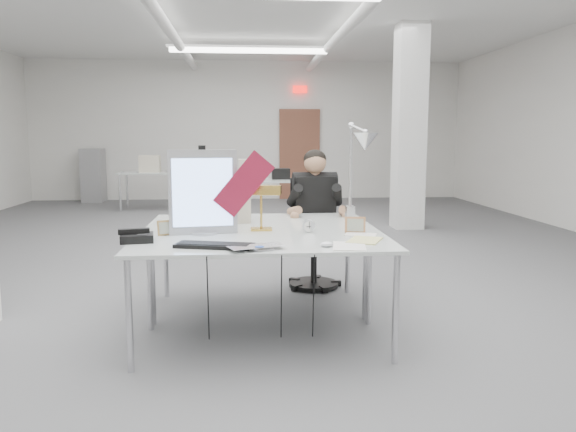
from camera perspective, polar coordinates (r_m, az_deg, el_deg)
name	(u,v)px	position (r m, az deg, el deg)	size (l,w,h in m)	color
room_shell	(257,116)	(6.44, -3.16, 10.12)	(10.04, 14.04, 3.24)	#555558
desk_main	(262,242)	(3.87, -2.61, -2.66)	(1.80, 0.90, 0.03)	silver
desk_second	(259,222)	(4.75, -2.98, -0.65)	(1.80, 0.90, 0.03)	silver
bg_desk_a	(263,180)	(9.33, -2.54, 3.63)	(1.60, 0.80, 0.03)	silver
bg_desk_b	(160,173)	(11.64, -12.85, 4.32)	(1.60, 0.80, 0.03)	silver
filing_cabinet	(93,175)	(13.41, -19.16, 3.93)	(0.45, 0.55, 1.20)	gray
office_chair	(314,228)	(5.42, 2.66, -1.19)	(0.58, 0.58, 1.18)	black
seated_person	(315,196)	(5.33, 2.75, 2.00)	(0.44, 0.55, 0.83)	black
monitor	(203,192)	(4.12, -8.64, 2.41)	(0.50, 0.05, 0.61)	#A2A2A6
pennant	(244,184)	(4.07, -4.50, 3.27)	(0.47, 0.01, 0.20)	maroon
keyboard	(214,245)	(3.64, -7.49, -2.99)	(0.50, 0.17, 0.02)	black
laptop	(260,249)	(3.49, -2.91, -3.38)	(0.35, 0.23, 0.03)	#A7A7AB
mouse	(327,244)	(3.64, 3.98, -2.88)	(0.09, 0.06, 0.03)	silver
bankers_lamp	(261,206)	(4.25, -2.74, 0.99)	(0.32, 0.13, 0.37)	gold
desk_phone	(137,238)	(3.94, -15.09, -2.15)	(0.22, 0.20, 0.05)	black
picture_frame_left	(167,228)	(4.15, -12.19, -1.16)	(0.14, 0.01, 0.11)	#AC854A
picture_frame_right	(355,225)	(4.18, 6.83, -0.89)	(0.15, 0.01, 0.12)	#B4784D
desk_clock	(309,226)	(4.17, 2.15, -1.00)	(0.09, 0.09, 0.03)	silver
paper_stack_a	(349,246)	(3.66, 6.24, -3.06)	(0.21, 0.30, 0.01)	white
paper_stack_b	(365,240)	(3.87, 7.79, -2.45)	(0.20, 0.28, 0.01)	#D2CD7D
paper_stack_c	(361,235)	(4.10, 7.41, -1.89)	(0.22, 0.16, 0.01)	silver
beige_monitor	(226,200)	(4.75, -6.30, 1.65)	(0.38, 0.36, 0.36)	#BFB49E
architect_lamp	(357,165)	(4.54, 6.99, 5.21)	(0.26, 0.76, 0.97)	silver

